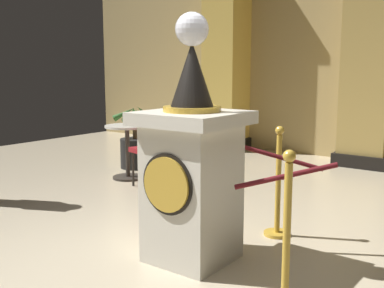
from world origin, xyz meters
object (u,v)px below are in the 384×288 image
(stanchion_near, at_px, (286,255))
(potted_palm_left, at_px, (136,147))
(cafe_table, at_px, (127,145))
(stanchion_far, at_px, (278,198))
(cafe_chair_red, at_px, (155,142))
(pedestal_clock, at_px, (192,168))

(stanchion_near, relative_size, potted_palm_left, 1.05)
(potted_palm_left, distance_m, cafe_table, 0.74)
(stanchion_far, bearing_deg, potted_palm_left, 155.83)
(cafe_chair_red, bearing_deg, stanchion_far, -18.83)
(pedestal_clock, bearing_deg, potted_palm_left, 140.66)
(potted_palm_left, bearing_deg, cafe_table, -54.99)
(cafe_table, height_order, cafe_chair_red, cafe_chair_red)
(potted_palm_left, height_order, cafe_chair_red, potted_palm_left)
(stanchion_near, xyz_separation_m, potted_palm_left, (-3.77, 2.59, -0.04))
(cafe_table, relative_size, cafe_chair_red, 0.77)
(cafe_table, distance_m, cafe_chair_red, 0.58)
(pedestal_clock, xyz_separation_m, stanchion_near, (0.96, -0.29, -0.39))
(stanchion_far, relative_size, cafe_chair_red, 1.05)
(pedestal_clock, bearing_deg, cafe_table, 144.47)
(stanchion_near, distance_m, potted_palm_left, 4.57)
(stanchion_near, bearing_deg, stanchion_far, 118.99)
(stanchion_near, height_order, stanchion_far, stanchion_near)
(stanchion_near, bearing_deg, pedestal_clock, 163.35)
(cafe_table, bearing_deg, stanchion_far, -16.56)
(cafe_chair_red, bearing_deg, potted_palm_left, 145.76)
(potted_palm_left, bearing_deg, stanchion_far, -24.17)
(pedestal_clock, bearing_deg, cafe_chair_red, 138.18)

